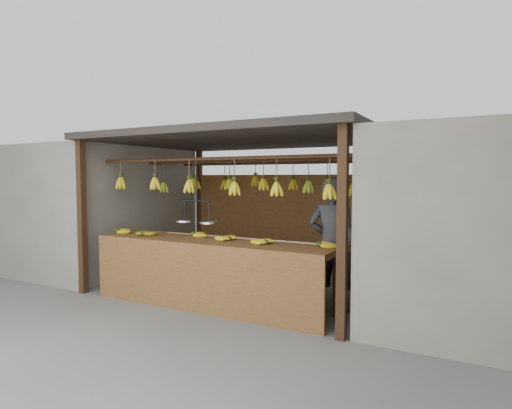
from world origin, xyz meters
The scene contains 9 objects.
ground centered at (0.00, 0.00, 0.00)m, with size 80.00×80.00×0.00m, color #5B5B57.
stall centered at (0.00, 0.33, 1.97)m, with size 4.30×3.30×2.40m.
neighbor_left centered at (-3.60, 0.00, 1.15)m, with size 3.00×3.00×2.30m, color slate.
neighbor_right centered at (3.60, 0.00, 1.15)m, with size 3.00×3.00×2.30m, color slate.
counter centered at (0.08, -1.23, 0.70)m, with size 3.53×0.79×0.96m.
hanging_bananas centered at (0.00, -0.01, 1.62)m, with size 3.63×2.19×0.39m.
balance_scale centered at (-0.26, -1.00, 1.17)m, with size 0.68×0.26×0.89m.
vendor centered at (1.60, -0.60, 0.87)m, with size 0.64×0.42×1.75m, color #262628.
bag_bundles centered at (1.94, 1.35, 1.01)m, with size 0.08×0.26×1.32m.
Camera 1 is at (3.32, -5.89, 1.74)m, focal length 30.00 mm.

